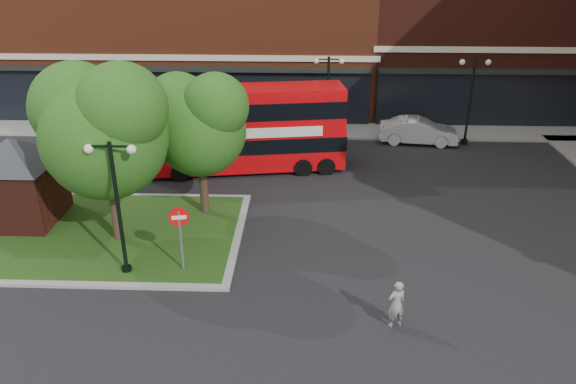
{
  "coord_description": "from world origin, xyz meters",
  "views": [
    {
      "loc": [
        0.88,
        -16.65,
        11.04
      ],
      "look_at": [
        0.16,
        3.09,
        2.0
      ],
      "focal_mm": 35.0,
      "sensor_mm": 36.0,
      "label": 1
    }
  ],
  "objects_px": {
    "bus": "(246,124)",
    "woman": "(396,304)",
    "car_silver": "(240,122)",
    "car_white": "(418,131)"
  },
  "relations": [
    {
      "from": "woman",
      "to": "bus",
      "type": "bearing_deg",
      "value": -85.66
    },
    {
      "from": "car_silver",
      "to": "car_white",
      "type": "height_order",
      "value": "car_silver"
    },
    {
      "from": "bus",
      "to": "woman",
      "type": "bearing_deg",
      "value": -73.8
    },
    {
      "from": "woman",
      "to": "car_white",
      "type": "height_order",
      "value": "woman"
    },
    {
      "from": "car_white",
      "to": "bus",
      "type": "bearing_deg",
      "value": 121.96
    },
    {
      "from": "car_white",
      "to": "woman",
      "type": "bearing_deg",
      "value": 174.95
    },
    {
      "from": "bus",
      "to": "woman",
      "type": "relative_size",
      "value": 6.28
    },
    {
      "from": "bus",
      "to": "car_white",
      "type": "distance_m",
      "value": 10.64
    },
    {
      "from": "bus",
      "to": "woman",
      "type": "height_order",
      "value": "bus"
    },
    {
      "from": "car_silver",
      "to": "car_white",
      "type": "relative_size",
      "value": 0.98
    }
  ]
}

